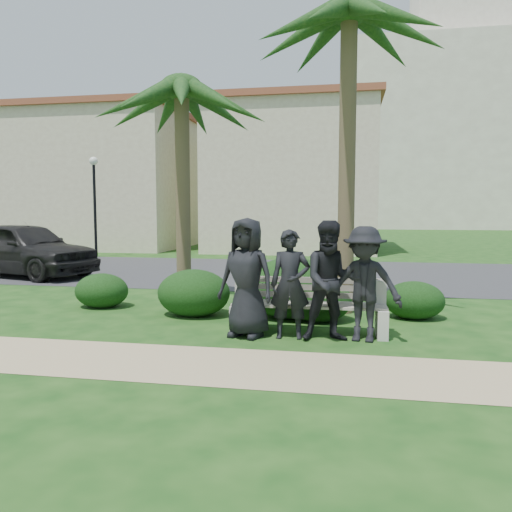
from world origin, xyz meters
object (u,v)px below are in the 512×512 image
object	(u,v)px
man_c	(331,281)
man_a	(247,278)
street_lamp	(94,189)
man_d	(364,284)
palm_left	(182,90)
palm_right	(349,15)
car_a	(24,249)
man_b	(290,284)
park_bench	(308,310)

from	to	relation	value
man_c	man_a	bearing A→B (deg)	167.18
street_lamp	man_d	world-z (taller)	street_lamp
palm_left	palm_right	world-z (taller)	palm_right
palm_left	car_a	bearing A→B (deg)	152.92
man_b	palm_left	bearing A→B (deg)	127.60
man_a	man_c	bearing A→B (deg)	14.89
man_b	man_c	distance (m)	0.64
man_c	street_lamp	bearing A→B (deg)	118.23
park_bench	man_a	world-z (taller)	man_a
street_lamp	car_a	bearing A→B (deg)	-81.34
man_b	palm_left	size ratio (longest dim) A/B	0.31
man_d	palm_left	bearing A→B (deg)	154.30
street_lamp	palm_left	xyz separation A→B (m)	(7.15, -9.42, 1.65)
street_lamp	car_a	world-z (taller)	street_lamp
man_d	palm_left	xyz separation A→B (m)	(-3.83, 2.79, 3.70)
street_lamp	car_a	distance (m)	6.66
street_lamp	man_b	bearing A→B (deg)	-51.18
man_c	car_a	world-z (taller)	man_c
man_c	man_d	world-z (taller)	man_c
street_lamp	palm_right	xyz separation A→B (m)	(10.68, -10.07, 2.73)
man_b	palm_right	bearing A→B (deg)	62.61
man_d	palm_left	distance (m)	6.01
man_a	man_b	bearing A→B (deg)	17.09
car_a	man_c	bearing A→B (deg)	-106.78
man_b	car_a	world-z (taller)	man_b
man_a	palm_left	xyz separation A→B (m)	(-2.00, 2.83, 3.64)
park_bench	palm_right	distance (m)	5.61
palm_right	car_a	distance (m)	11.51
park_bench	man_d	size ratio (longest dim) A/B	1.42
palm_right	palm_left	bearing A→B (deg)	169.60
park_bench	man_b	distance (m)	0.63
man_a	man_c	size ratio (longest dim) A/B	1.02
man_d	palm_left	world-z (taller)	palm_left
palm_left	car_a	world-z (taller)	palm_left
park_bench	man_b	size ratio (longest dim) A/B	1.47
street_lamp	man_a	world-z (taller)	street_lamp
man_a	palm_left	world-z (taller)	palm_left
park_bench	man_d	xyz separation A→B (m)	(0.87, -0.32, 0.49)
man_c	palm_right	world-z (taller)	palm_right
palm_right	man_b	bearing A→B (deg)	-111.24
street_lamp	man_a	xyz separation A→B (m)	(9.14, -12.25, -1.99)
man_a	palm_right	world-z (taller)	palm_right
park_bench	man_b	xyz separation A→B (m)	(-0.26, -0.34, 0.46)
man_a	car_a	size ratio (longest dim) A/B	0.39
man_b	car_a	size ratio (longest dim) A/B	0.35
car_a	man_a	bearing A→B (deg)	-110.74
street_lamp	man_a	size ratio (longest dim) A/B	2.26
palm_right	man_d	bearing A→B (deg)	-82.19
man_b	man_c	world-z (taller)	man_c
man_a	park_bench	bearing A→B (deg)	36.12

